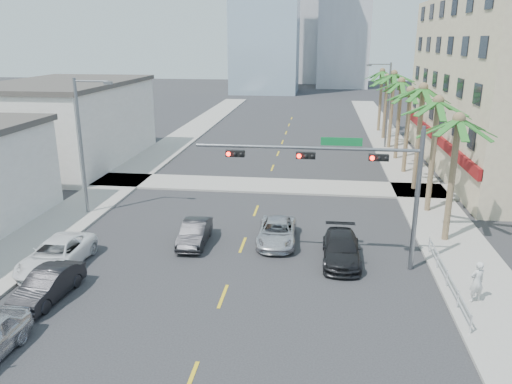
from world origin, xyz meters
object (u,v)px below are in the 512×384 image
Objects in this scene: car_parked_mid at (48,285)px; pedestrian at (477,282)px; traffic_signal_mast at (352,172)px; car_lane_center at (277,232)px; car_parked_far at (57,255)px; car_lane_left at (195,233)px; car_lane_right at (341,249)px.

pedestrian reaches higher than car_parked_mid.
traffic_signal_mast is 2.39× the size of car_lane_center.
traffic_signal_mast is 5.83× the size of pedestrian.
traffic_signal_mast is 7.47m from pedestrian.
traffic_signal_mast is 15.57m from car_parked_far.
car_parked_far is (-1.22, 3.07, 0.04)m from car_parked_mid.
car_parked_mid is at bearing -68.76° from car_parked_far.
car_parked_mid is 1.03× the size of car_lane_left.
car_parked_far is 1.13× the size of car_lane_center.
traffic_signal_mast is 2.31× the size of car_lane_right.
pedestrian is at bearing -33.50° from car_lane_center.
pedestrian is at bearing 10.93° from car_parked_mid.
traffic_signal_mast is 6.45m from car_lane_center.
car_lane_right is (14.52, 2.69, -0.03)m from car_parked_far.
car_lane_right is (-0.28, 0.60, -4.36)m from traffic_signal_mast.
car_parked_mid is 0.89× the size of car_lane_center.
traffic_signal_mast is at bearing -14.62° from car_lane_left.
car_parked_far is at bearing -171.96° from traffic_signal_mast.
car_lane_center is at bearing 145.63° from traffic_signal_mast.
car_lane_center is at bearing 150.27° from car_lane_right.
car_parked_mid is 0.79× the size of car_parked_far.
traffic_signal_mast is at bearing -51.43° from pedestrian.
car_parked_far is 11.91m from car_lane_center.
car_lane_left is at bearing 167.49° from traffic_signal_mast.
car_lane_center is 2.44× the size of pedestrian.
car_parked_mid is at bearing -156.56° from car_lane_right.
traffic_signal_mast is 4.41m from car_lane_right.
car_parked_mid reaches higher than car_lane_center.
car_lane_right reaches higher than car_lane_left.
pedestrian is (20.25, -1.13, 0.38)m from car_parked_far.
car_lane_left is (-8.55, 1.90, -4.40)m from traffic_signal_mast.
pedestrian reaches higher than car_lane_right.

